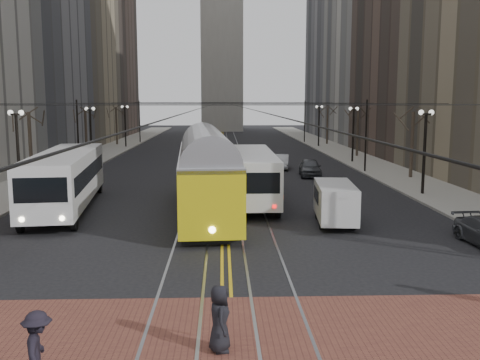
{
  "coord_description": "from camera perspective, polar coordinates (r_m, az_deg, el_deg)",
  "views": [
    {
      "loc": [
        -0.14,
        -17.9,
        6.42
      ],
      "look_at": [
        0.66,
        5.36,
        3.0
      ],
      "focal_mm": 40.0,
      "sensor_mm": 36.0,
      "label": 1
    }
  ],
  "objects": [
    {
      "name": "ground",
      "position": [
        19.02,
        -1.46,
        -11.37
      ],
      "size": [
        260.0,
        260.0,
        0.0
      ],
      "primitive_type": "plane",
      "color": "black",
      "rests_on": "ground"
    },
    {
      "name": "sidewalk_left",
      "position": [
        64.95,
        -15.19,
        2.46
      ],
      "size": [
        5.0,
        140.0,
        0.15
      ],
      "primitive_type": "cube",
      "color": "gray",
      "rests_on": "ground"
    },
    {
      "name": "sidewalk_right",
      "position": [
        65.01,
        11.53,
        2.58
      ],
      "size": [
        5.0,
        140.0,
        0.15
      ],
      "primitive_type": "cube",
      "color": "gray",
      "rests_on": "ground"
    },
    {
      "name": "crosswalk_band",
      "position": [
        15.31,
        -1.32,
        -16.4
      ],
      "size": [
        25.0,
        6.0,
        0.01
      ],
      "primitive_type": "cube",
      "color": "brown",
      "rests_on": "ground"
    },
    {
      "name": "streetcar_rails",
      "position": [
        63.23,
        -1.82,
        2.53
      ],
      "size": [
        4.8,
        130.0,
        0.02
      ],
      "primitive_type": "cube",
      "color": "gray",
      "rests_on": "ground"
    },
    {
      "name": "centre_lines",
      "position": [
        63.23,
        -1.82,
        2.53
      ],
      "size": [
        0.42,
        130.0,
        0.01
      ],
      "primitive_type": "cube",
      "color": "gold",
      "rests_on": "ground"
    },
    {
      "name": "building_left_far",
      "position": [
        107.81,
        -16.13,
        15.27
      ],
      "size": [
        16.0,
        20.0,
        40.0
      ],
      "primitive_type": "cube",
      "color": "brown",
      "rests_on": "ground"
    },
    {
      "name": "building_right_mid",
      "position": [
        69.66,
        20.55,
        16.58
      ],
      "size": [
        16.0,
        20.0,
        34.0
      ],
      "primitive_type": "cube",
      "color": "brown",
      "rests_on": "ground"
    },
    {
      "name": "building_right_far",
      "position": [
        107.88,
        12.25,
        15.4
      ],
      "size": [
        16.0,
        20.0,
        40.0
      ],
      "primitive_type": "cube",
      "color": "slate",
      "rests_on": "ground"
    },
    {
      "name": "lamp_posts",
      "position": [
        46.79,
        -1.79,
        3.91
      ],
      "size": [
        27.6,
        57.2,
        5.6
      ],
      "color": "black",
      "rests_on": "ground"
    },
    {
      "name": "street_trees",
      "position": [
        53.28,
        -1.81,
        4.45
      ],
      "size": [
        31.68,
        53.28,
        5.6
      ],
      "color": "#382D23",
      "rests_on": "ground"
    },
    {
      "name": "trolley_wires",
      "position": [
        52.8,
        -1.81,
        5.48
      ],
      "size": [
        25.96,
        120.0,
        6.6
      ],
      "color": "black",
      "rests_on": "ground"
    },
    {
      "name": "transit_bus",
      "position": [
        33.56,
        -18.05,
        -0.11
      ],
      "size": [
        4.4,
        14.0,
        3.44
      ],
      "primitive_type": "cube",
      "rotation": [
        0.0,
        0.0,
        0.11
      ],
      "color": "silver",
      "rests_on": "ground"
    },
    {
      "name": "streetcar",
      "position": [
        31.05,
        -3.65,
        -0.04
      ],
      "size": [
        3.95,
        16.21,
        3.78
      ],
      "primitive_type": "cube",
      "rotation": [
        0.0,
        0.0,
        0.06
      ],
      "color": "gold",
      "rests_on": "ground"
    },
    {
      "name": "rear_bus",
      "position": [
        34.44,
        1.29,
        0.32
      ],
      "size": [
        2.7,
        12.34,
        3.22
      ],
      "primitive_type": "cube",
      "rotation": [
        0.0,
        0.0,
        -0.0
      ],
      "color": "silver",
      "rests_on": "ground"
    },
    {
      "name": "cargo_van",
      "position": [
        28.57,
        10.1,
        -2.55
      ],
      "size": [
        2.31,
        5.02,
        2.15
      ],
      "primitive_type": "cube",
      "rotation": [
        0.0,
        0.0,
        -0.09
      ],
      "color": "silver",
      "rests_on": "ground"
    },
    {
      "name": "sedan_grey",
      "position": [
        46.76,
        7.47,
        1.32
      ],
      "size": [
        2.15,
        4.55,
        1.51
      ],
      "primitive_type": "imported",
      "rotation": [
        0.0,
        0.0,
        -0.08
      ],
      "color": "#43474B",
      "rests_on": "ground"
    },
    {
      "name": "sedan_silver",
      "position": [
        51.6,
        4.41,
        1.94
      ],
      "size": [
        1.99,
        4.28,
        1.36
      ],
      "primitive_type": "imported",
      "rotation": [
        0.0,
        0.0,
        -0.14
      ],
      "color": "#ADB0B5",
      "rests_on": "ground"
    },
    {
      "name": "pedestrian_a",
      "position": [
        14.22,
        -2.19,
        -14.52
      ],
      "size": [
        0.64,
        0.91,
        1.76
      ],
      "primitive_type": "imported",
      "rotation": [
        0.0,
        0.0,
        1.66
      ],
      "color": "black",
      "rests_on": "crosswalk_band"
    },
    {
      "name": "pedestrian_d",
      "position": [
        13.32,
        -20.74,
        -16.61
      ],
      "size": [
        0.95,
        1.3,
        1.81
      ],
      "primitive_type": "imported",
      "rotation": [
        0.0,
        0.0,
        1.83
      ],
      "color": "black",
      "rests_on": "crosswalk_band"
    }
  ]
}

